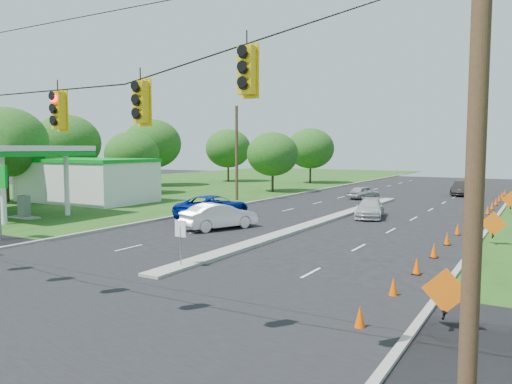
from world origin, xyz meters
The scene contains 39 objects.
ground centered at (0.00, 0.00, 0.00)m, with size 160.00×160.00×0.00m, color black.
grass_left centered at (-30.00, 20.00, 0.00)m, with size 40.00×160.00×0.06m, color #1E4714.
cross_street centered at (0.00, 0.00, 0.00)m, with size 160.00×14.00×0.02m, color black.
curb_left centered at (-10.10, 30.00, 0.00)m, with size 0.25×110.00×0.16m, color gray.
curb_right centered at (10.10, 30.00, 0.00)m, with size 0.25×110.00×0.16m, color gray.
median centered at (0.00, 21.00, 0.00)m, with size 1.00×34.00×0.18m, color gray.
median_sign centered at (0.00, 6.00, 1.46)m, with size 0.55×0.06×2.05m.
signal_span centered at (-0.05, -1.00, 4.97)m, with size 25.60×0.32×9.00m.
utility_pole_far_left centered at (-12.50, 30.00, 4.50)m, with size 0.28×0.28×9.00m, color #422D1C.
gas_station centered at (-23.64, 20.24, 2.58)m, with size 18.40×19.70×5.20m.
cone_0 centered at (8.73, 3.00, 0.35)m, with size 0.32×0.32×0.70m, color #FF5400.
cone_1 centered at (8.73, 6.50, 0.35)m, with size 0.32×0.32×0.70m, color #FF5400.
cone_2 centered at (8.73, 10.00, 0.35)m, with size 0.32×0.32×0.70m, color #FF5400.
cone_3 centered at (8.73, 13.50, 0.35)m, with size 0.32×0.32×0.70m, color #FF5400.
cone_4 centered at (8.73, 17.00, 0.35)m, with size 0.32×0.32×0.70m, color #FF5400.
cone_5 centered at (8.73, 20.50, 0.35)m, with size 0.32×0.32×0.70m, color #FF5400.
cone_6 centered at (8.73, 24.00, 0.35)m, with size 0.32×0.32×0.70m, color #FF5400.
cone_7 centered at (9.33, 27.50, 0.35)m, with size 0.32×0.32×0.70m, color #FF5400.
cone_8 centered at (9.33, 31.00, 0.35)m, with size 0.32×0.32×0.70m, color #FF5400.
cone_9 centered at (9.33, 34.50, 0.35)m, with size 0.32×0.32×0.70m, color #FF5400.
cone_10 centered at (9.33, 38.00, 0.35)m, with size 0.32×0.32×0.70m, color #FF5400.
cone_11 centered at (9.33, 41.50, 0.35)m, with size 0.32×0.32×0.70m, color #FF5400.
cone_12 centered at (9.33, 45.00, 0.35)m, with size 0.32×0.32×0.70m, color #FF5400.
cone_13 centered at (9.33, 48.50, 0.35)m, with size 0.32×0.32×0.70m, color #FF5400.
work_sign_0 centered at (10.80, 4.00, 1.09)m, with size 1.27×0.58×1.37m.
work_sign_1 centered at (10.80, 18.00, 1.09)m, with size 1.27×0.58×1.37m.
work_sign_2 centered at (10.80, 32.00, 1.09)m, with size 1.27×0.58×1.37m.
tree_1 centered at (-30.00, 18.00, 5.58)m, with size 7.56×7.56×8.82m.
tree_2 centered at (-26.00, 30.00, 4.34)m, with size 5.88×5.88×6.86m.
tree_3 centered at (-32.00, 40.00, 5.58)m, with size 7.56×7.56×8.82m.
tree_4 centered at (-28.00, 52.00, 4.96)m, with size 6.72×6.72×7.84m.
tree_5 centered at (-14.00, 40.00, 4.34)m, with size 5.88×5.88×6.86m.
tree_6 centered at (-16.00, 55.00, 4.96)m, with size 6.72×6.72×7.84m.
tree_14 centered at (-34.00, 28.00, 5.58)m, with size 7.56×7.56×8.82m.
white_sedan centered at (-4.46, 15.33, 0.80)m, with size 1.70×4.87×1.61m, color white.
blue_pickup centered at (-7.48, 18.95, 0.84)m, with size 2.78×6.04×1.68m, color #011B8B.
silver_car_far centered at (2.12, 24.96, 0.66)m, with size 1.86×4.56×1.32m, color #B6B6B6.
silver_car_oncoming centered at (-2.54, 37.78, 0.64)m, with size 1.51×3.75×1.28m, color #A3A3A3.
dark_car_receding centered at (5.43, 46.26, 0.75)m, with size 1.59×4.57×1.51m, color black.
Camera 1 is at (13.04, -10.11, 5.04)m, focal length 35.00 mm.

